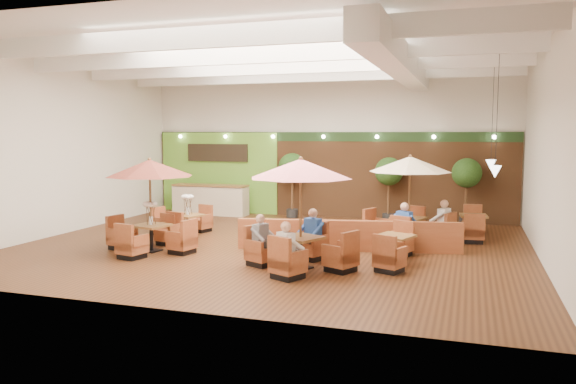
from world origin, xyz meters
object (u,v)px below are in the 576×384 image
at_px(table_4, 395,250).
at_px(diner_1, 312,229).
at_px(diner_3, 405,221).
at_px(diner_4, 442,218).
at_px(table_1, 301,193).
at_px(table_3, 182,222).
at_px(table_5, 473,226).
at_px(table_0, 150,188).
at_px(topiary_0, 292,170).
at_px(diner_0, 288,244).
at_px(diner_2, 262,235).
at_px(topiary_2, 467,176).
at_px(table_2, 410,183).
at_px(topiary_1, 389,174).
at_px(service_counter, 210,200).
at_px(booth_divider, 348,236).

height_order(table_4, diner_1, diner_1).
distance_m(diner_3, diner_4, 1.33).
relative_size(table_1, table_3, 1.14).
bearing_deg(diner_1, table_5, -108.62).
bearing_deg(table_0, table_3, 110.18).
height_order(topiary_0, diner_3, topiary_0).
distance_m(table_4, diner_0, 3.01).
relative_size(table_0, diner_2, 3.28).
relative_size(table_1, topiary_0, 1.14).
distance_m(table_4, topiary_2, 6.72).
distance_m(table_2, diner_0, 5.51).
height_order(table_0, topiary_1, table_0).
relative_size(table_5, topiary_1, 1.03).
height_order(diner_2, diner_3, diner_3).
height_order(service_counter, table_4, service_counter).
height_order(table_1, table_2, table_1).
xyz_separation_m(topiary_0, topiary_2, (6.24, -0.00, -0.07)).
bearing_deg(diner_2, table_2, 161.09).
relative_size(table_1, diner_0, 3.40).
bearing_deg(diner_3, topiary_0, 158.64).
bearing_deg(service_counter, diner_4, -20.48).
relative_size(table_4, table_5, 1.06).
distance_m(table_3, diner_4, 7.83).
relative_size(table_1, table_2, 1.03).
distance_m(table_3, topiary_0, 5.32).
distance_m(service_counter, table_1, 9.53).
bearing_deg(table_5, booth_divider, -141.20).
relative_size(table_2, diner_3, 3.24).
distance_m(table_0, topiary_2, 10.63).
xyz_separation_m(table_0, topiary_0, (1.79, 6.96, 0.09)).
bearing_deg(table_5, diner_0, -126.75).
bearing_deg(topiary_2, service_counter, -178.80).
relative_size(table_1, diner_3, 3.34).
height_order(topiary_2, diner_1, topiary_2).
distance_m(table_1, diner_2, 1.43).
bearing_deg(table_3, table_4, 1.87).
xyz_separation_m(diner_1, diner_2, (-0.97, -0.97, -0.02)).
relative_size(table_0, diner_3, 3.10).
bearing_deg(table_4, table_2, 110.07).
distance_m(table_4, diner_2, 3.27).
height_order(table_3, topiary_0, topiary_0).
bearing_deg(table_4, table_3, -173.24).
xyz_separation_m(booth_divider, table_4, (1.38, -1.10, -0.08)).
distance_m(service_counter, table_4, 10.08).
xyz_separation_m(table_0, topiary_2, (8.03, 6.96, 0.02)).
xyz_separation_m(topiary_1, topiary_2, (2.63, -0.00, 0.00)).
height_order(service_counter, diner_4, diner_4).
height_order(table_0, table_4, table_0).
distance_m(service_counter, topiary_1, 7.01).
bearing_deg(topiary_1, diner_2, -104.56).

